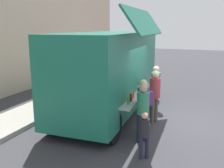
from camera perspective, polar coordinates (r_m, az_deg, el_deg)
The scene contains 8 objects.
ground_plane at distance 9.26m, azimuth 12.96°, elevation -7.84°, with size 60.00×60.00×0.00m, color #38383D.
food_truck_main at distance 9.43m, azimuth -0.34°, elevation 3.20°, with size 6.46×3.03×3.78m.
trash_bin at distance 13.90m, azimuth -3.50°, elevation 1.30°, with size 0.60×0.60×0.91m, color #2D5E37.
customer_front_ordering at distance 8.58m, azimuth 9.53°, elevation -1.86°, with size 0.59×0.37×1.80m.
customer_mid_with_backpack at distance 7.64m, azimuth 7.13°, elevation -3.85°, with size 0.52×0.52×1.69m.
customer_rear_waiting at distance 7.13m, azimuth 6.95°, elevation -5.34°, with size 0.34×0.34×1.67m.
customer_extra_browsing at distance 9.88m, azimuth 9.77°, elevation -0.05°, with size 0.36×0.36×1.75m.
child_near_queue at distance 6.32m, azimuth 7.30°, elevation -10.52°, with size 0.24×0.24×1.20m.
Camera 1 is at (-8.60, -1.20, 3.19)m, focal length 40.68 mm.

